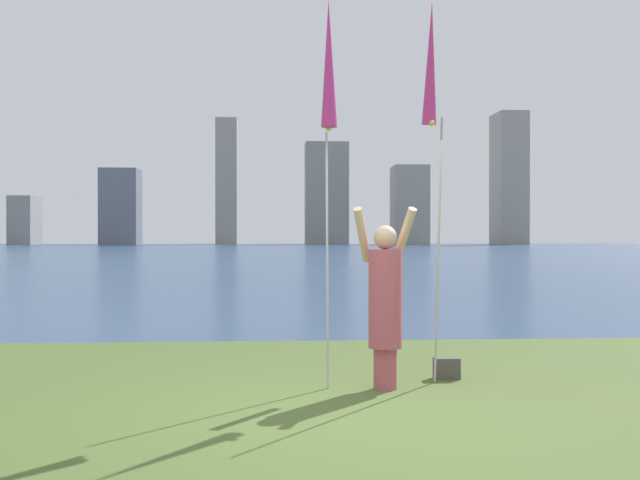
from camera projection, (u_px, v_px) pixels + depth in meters
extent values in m
cube|color=navy|center=(279.00, 252.00, 68.83)|extent=(120.00, 115.21, 0.12)
cube|color=#232D14|center=(319.00, 342.00, 11.34)|extent=(120.00, 0.70, 0.02)
cylinder|color=#B24C59|center=(385.00, 368.00, 7.79)|extent=(0.23, 0.23, 0.41)
cylinder|color=#B24C59|center=(385.00, 299.00, 7.79)|extent=(0.34, 0.34, 0.99)
sphere|color=#D1A889|center=(385.00, 237.00, 7.78)|extent=(0.24, 0.24, 0.24)
cylinder|color=#D1A889|center=(362.00, 235.00, 7.90)|extent=(0.24, 0.38, 0.57)
cylinder|color=#D1A889|center=(404.00, 235.00, 7.93)|extent=(0.24, 0.38, 0.57)
cylinder|color=#B2B2B7|center=(327.00, 259.00, 7.90)|extent=(0.02, 0.21, 2.60)
cone|color=#D83399|center=(329.00, 63.00, 7.66)|extent=(0.16, 0.25, 1.29)
sphere|color=yellow|center=(329.00, 128.00, 7.71)|extent=(0.06, 0.06, 0.06)
cylinder|color=#B2B2B7|center=(438.00, 252.00, 7.97)|extent=(0.02, 0.35, 2.72)
cone|color=#D83399|center=(431.00, 63.00, 8.36)|extent=(0.16, 0.31, 1.32)
sphere|color=yellow|center=(432.00, 123.00, 8.29)|extent=(0.06, 0.06, 0.06)
cube|color=#4C4742|center=(447.00, 368.00, 8.35)|extent=(0.28, 0.15, 0.23)
cube|color=gray|center=(25.00, 220.00, 114.74)|extent=(3.37, 6.12, 7.12)
cube|color=slate|center=(121.00, 207.00, 113.26)|extent=(5.36, 5.61, 11.03)
cube|color=gray|center=(227.00, 182.00, 118.38)|extent=(3.20, 4.44, 19.07)
cube|color=gray|center=(326.00, 194.00, 118.62)|extent=(6.46, 5.14, 15.45)
cube|color=gray|center=(410.00, 205.00, 114.73)|extent=(4.97, 6.06, 11.60)
cube|color=gray|center=(509.00, 179.00, 116.87)|extent=(4.24, 6.48, 19.73)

